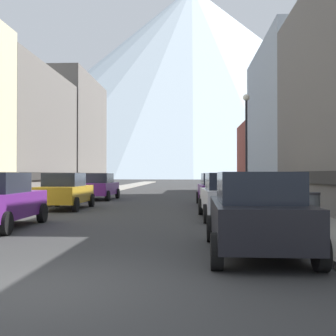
# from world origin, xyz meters

# --- Properties ---
(ground_plane) EXTENTS (400.00, 400.00, 0.00)m
(ground_plane) POSITION_xyz_m (0.00, 0.00, 0.00)
(ground_plane) COLOR #323232
(sidewalk_left) EXTENTS (2.50, 100.00, 0.15)m
(sidewalk_left) POSITION_xyz_m (-6.25, 35.00, 0.07)
(sidewalk_left) COLOR gray
(sidewalk_left) RESTS_ON ground
(sidewalk_right) EXTENTS (2.50, 100.00, 0.15)m
(sidewalk_right) POSITION_xyz_m (6.25, 35.00, 0.07)
(sidewalk_right) COLOR gray
(sidewalk_right) RESTS_ON ground
(storefront_left_3) EXTENTS (9.58, 12.88, 11.53)m
(storefront_left_3) POSITION_xyz_m (-12.14, 37.69, 5.59)
(storefront_left_3) COLOR #66605B
(storefront_left_3) RESTS_ON ground
(storefront_right_2) EXTENTS (6.51, 13.80, 11.23)m
(storefront_right_2) POSITION_xyz_m (10.60, 26.46, 5.43)
(storefront_right_2) COLOR #99A5B2
(storefront_right_2) RESTS_ON ground
(storefront_right_3) EXTENTS (6.96, 8.61, 6.82)m
(storefront_right_3) POSITION_xyz_m (10.83, 37.97, 3.28)
(storefront_right_3) COLOR brown
(storefront_right_3) RESTS_ON ground
(car_left_1) EXTENTS (2.09, 4.41, 1.78)m
(car_left_1) POSITION_xyz_m (-3.80, 14.78, 0.90)
(car_left_1) COLOR #B28419
(car_left_1) RESTS_ON ground
(car_left_2) EXTENTS (2.15, 4.44, 1.78)m
(car_left_2) POSITION_xyz_m (-3.80, 22.72, 0.90)
(car_left_2) COLOR #591E72
(car_left_2) RESTS_ON ground
(car_right_0) EXTENTS (2.12, 4.43, 1.78)m
(car_right_0) POSITION_xyz_m (3.80, 3.06, 0.90)
(car_right_0) COLOR black
(car_right_0) RESTS_ON ground
(car_right_1) EXTENTS (2.20, 4.46, 1.78)m
(car_right_1) POSITION_xyz_m (3.80, 10.56, 0.90)
(car_right_1) COLOR silver
(car_right_1) RESTS_ON ground
(car_right_2) EXTENTS (2.21, 4.47, 1.78)m
(car_right_2) POSITION_xyz_m (3.80, 17.72, 0.90)
(car_right_2) COLOR #591E72
(car_right_2) RESTS_ON ground
(trash_bin_right) EXTENTS (0.59, 0.59, 0.98)m
(trash_bin_right) POSITION_xyz_m (6.35, 8.16, 0.64)
(trash_bin_right) COLOR #4C5156
(trash_bin_right) RESTS_ON sidewalk_right
(potted_plant_1) EXTENTS (0.54, 0.54, 0.92)m
(potted_plant_1) POSITION_xyz_m (7.00, 18.51, 0.66)
(potted_plant_1) COLOR brown
(potted_plant_1) RESTS_ON sidewalk_right
(potted_plant_2) EXTENTS (0.72, 0.72, 1.09)m
(potted_plant_2) POSITION_xyz_m (7.00, 19.54, 0.79)
(potted_plant_2) COLOR gray
(potted_plant_2) RESTS_ON sidewalk_right
(pedestrian_0) EXTENTS (0.36, 0.36, 1.61)m
(pedestrian_0) POSITION_xyz_m (-6.25, 22.84, 0.89)
(pedestrian_0) COLOR #333338
(pedestrian_0) RESTS_ON sidewalk_left
(streetlamp_right) EXTENTS (0.36, 0.36, 5.86)m
(streetlamp_right) POSITION_xyz_m (5.35, 16.98, 3.99)
(streetlamp_right) COLOR black
(streetlamp_right) RESTS_ON sidewalk_right
(mountain_backdrop) EXTENTS (261.70, 261.70, 116.89)m
(mountain_backdrop) POSITION_xyz_m (3.17, 260.00, 58.44)
(mountain_backdrop) COLOR silver
(mountain_backdrop) RESTS_ON ground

